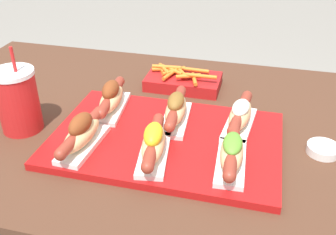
# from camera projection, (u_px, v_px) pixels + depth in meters

# --- Properties ---
(patio_table) EXTENTS (1.41, 0.85, 0.75)m
(patio_table) POSITION_uv_depth(u_px,v_px,m) (158.00, 223.00, 1.22)
(patio_table) COLOR #4C2D1E
(patio_table) RESTS_ON ground_plane
(serving_tray) EXTENTS (0.53, 0.35, 0.02)m
(serving_tray) POSITION_uv_depth(u_px,v_px,m) (166.00, 139.00, 0.93)
(serving_tray) COLOR #B71414
(serving_tray) RESTS_ON patio_table
(hot_dog_0) EXTENTS (0.07, 0.21, 0.08)m
(hot_dog_0) POSITION_uv_depth(u_px,v_px,m) (82.00, 133.00, 0.87)
(hot_dog_0) COLOR white
(hot_dog_0) RESTS_ON serving_tray
(hot_dog_1) EXTENTS (0.08, 0.21, 0.08)m
(hot_dog_1) POSITION_uv_depth(u_px,v_px,m) (154.00, 143.00, 0.84)
(hot_dog_1) COLOR white
(hot_dog_1) RESTS_ON serving_tray
(hot_dog_2) EXTENTS (0.07, 0.21, 0.07)m
(hot_dog_2) POSITION_uv_depth(u_px,v_px,m) (232.00, 152.00, 0.82)
(hot_dog_2) COLOR white
(hot_dog_2) RESTS_ON serving_tray
(hot_dog_3) EXTENTS (0.08, 0.21, 0.08)m
(hot_dog_3) POSITION_uv_depth(u_px,v_px,m) (111.00, 98.00, 1.01)
(hot_dog_3) COLOR white
(hot_dog_3) RESTS_ON serving_tray
(hot_dog_4) EXTENTS (0.07, 0.21, 0.08)m
(hot_dog_4) POSITION_uv_depth(u_px,v_px,m) (176.00, 109.00, 0.97)
(hot_dog_4) COLOR white
(hot_dog_4) RESTS_ON serving_tray
(hot_dog_5) EXTENTS (0.08, 0.21, 0.07)m
(hot_dog_5) POSITION_uv_depth(u_px,v_px,m) (240.00, 115.00, 0.95)
(hot_dog_5) COLOR white
(hot_dog_5) RESTS_ON serving_tray
(sauce_bowl) EXTENTS (0.07, 0.07, 0.02)m
(sauce_bowl) POSITION_uv_depth(u_px,v_px,m) (323.00, 149.00, 0.89)
(sauce_bowl) COLOR white
(sauce_bowl) RESTS_ON patio_table
(drink_cup) EXTENTS (0.10, 0.10, 0.22)m
(drink_cup) POSITION_uv_depth(u_px,v_px,m) (18.00, 100.00, 0.95)
(drink_cup) COLOR red
(drink_cup) RESTS_ON patio_table
(fries_basket) EXTENTS (0.22, 0.13, 0.06)m
(fries_basket) POSITION_uv_depth(u_px,v_px,m) (183.00, 81.00, 1.18)
(fries_basket) COLOR #B21919
(fries_basket) RESTS_ON patio_table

